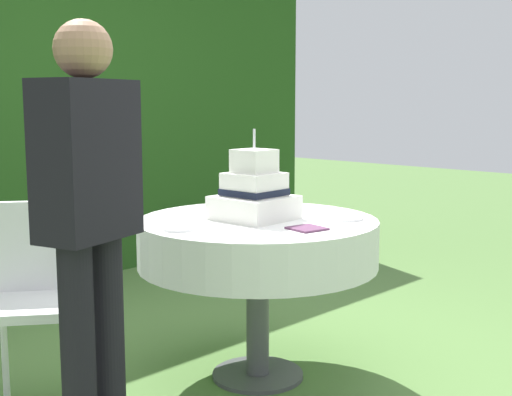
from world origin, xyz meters
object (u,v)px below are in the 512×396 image
serving_plate_far (228,209)px  serving_plate_near (329,213)px  serving_plate_left (347,218)px  garden_chair (35,284)px  napkin_stack (307,228)px  serving_plate_right (178,229)px  cake_table (258,243)px  wedding_cake (254,194)px  standing_person (89,216)px

serving_plate_far → serving_plate_near: bearing=-60.0°
serving_plate_far → serving_plate_left: (0.20, -0.60, 0.00)m
serving_plate_left → garden_chair: size_ratio=0.17×
serving_plate_left → napkin_stack: 0.33m
serving_plate_right → garden_chair: bearing=135.0°
serving_plate_far → serving_plate_left: bearing=-71.5°
serving_plate_near → serving_plate_left: bearing=-110.4°
cake_table → wedding_cake: size_ratio=2.67×
wedding_cake → serving_plate_right: size_ratio=3.30×
standing_person → serving_plate_far: bearing=22.1°
standing_person → garden_chair: bearing=80.0°
serving_plate_right → napkin_stack: (0.40, -0.38, -0.00)m
wedding_cake → serving_plate_left: bearing=-47.4°
wedding_cake → napkin_stack: wedding_cake is taller
standing_person → serving_plate_left: bearing=-7.3°
serving_plate_near → serving_plate_left: same height
cake_table → wedding_cake: (-0.01, 0.02, 0.24)m
serving_plate_right → serving_plate_left: bearing=-25.9°
cake_table → standing_person: bearing=-171.9°
cake_table → napkin_stack: bearing=-96.6°
napkin_stack → wedding_cake: bearing=84.9°
serving_plate_near → napkin_stack: 0.43m
cake_table → serving_plate_right: bearing=173.6°
standing_person → napkin_stack: bearing=-11.4°
cake_table → serving_plate_near: bearing=-23.4°
serving_plate_far → cake_table: bearing=-106.3°
serving_plate_near → cake_table: bearing=156.6°
cake_table → standing_person: standing_person is taller
serving_plate_near → garden_chair: garden_chair is taller
serving_plate_left → serving_plate_right: same height
cake_table → serving_plate_far: 0.33m
serving_plate_near → serving_plate_left: 0.17m
serving_plate_near → napkin_stack: bearing=-154.3°
cake_table → serving_plate_near: (0.35, -0.15, 0.12)m
serving_plate_right → garden_chair: size_ratio=0.14×
serving_plate_far → garden_chair: bearing=168.8°
wedding_cake → serving_plate_far: 0.32m
wedding_cake → standing_person: size_ratio=0.26×
wedding_cake → serving_plate_near: bearing=-25.2°
serving_plate_left → standing_person: (-1.28, 0.16, 0.15)m
serving_plate_near → serving_plate_left: (-0.06, -0.15, 0.00)m
napkin_stack → garden_chair: 1.20m
serving_plate_right → standing_person: (-0.55, -0.19, 0.15)m
cake_table → serving_plate_far: bearing=73.7°
serving_plate_far → napkin_stack: bearing=-101.2°
garden_chair → serving_plate_right: bearing=-45.0°
garden_chair → standing_person: bearing=-100.0°
napkin_stack → garden_chair: (-0.84, 0.82, -0.24)m
wedding_cake → garden_chair: (-0.87, 0.47, -0.36)m
serving_plate_left → garden_chair: 1.43m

